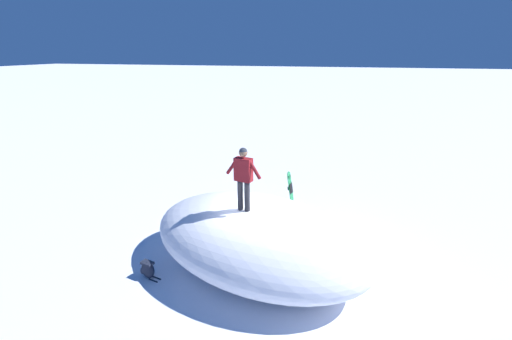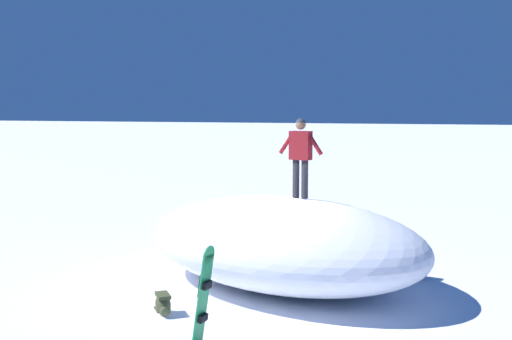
{
  "view_description": "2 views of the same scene",
  "coord_description": "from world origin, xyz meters",
  "px_view_note": "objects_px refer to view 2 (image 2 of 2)",
  "views": [
    {
      "loc": [
        1.98,
        -8.39,
        5.67
      ],
      "look_at": [
        -0.34,
        0.11,
        2.69
      ],
      "focal_mm": 25.12,
      "sensor_mm": 36.0,
      "label": 1
    },
    {
      "loc": [
        -3.35,
        11.43,
        3.65
      ],
      "look_at": [
        0.29,
        0.05,
        2.38
      ],
      "focal_mm": 41.84,
      "sensor_mm": 36.0,
      "label": 2
    }
  ],
  "objects_px": {
    "snowboarder_standing": "(301,151)",
    "snowboard_primary_upright": "(204,295)",
    "backpack_near": "(417,268)",
    "backpack_far": "(163,304)"
  },
  "relations": [
    {
      "from": "snowboarder_standing",
      "to": "snowboard_primary_upright",
      "type": "relative_size",
      "value": 1.02
    },
    {
      "from": "snowboarder_standing",
      "to": "backpack_near",
      "type": "xyz_separation_m",
      "value": [
        -2.33,
        -1.0,
        -2.51
      ]
    },
    {
      "from": "backpack_near",
      "to": "snowboarder_standing",
      "type": "bearing_deg",
      "value": 23.13
    },
    {
      "from": "snowboarder_standing",
      "to": "snowboard_primary_upright",
      "type": "xyz_separation_m",
      "value": [
        0.57,
        3.79,
        -1.93
      ]
    },
    {
      "from": "backpack_near",
      "to": "backpack_far",
      "type": "relative_size",
      "value": 0.96
    },
    {
      "from": "backpack_near",
      "to": "backpack_far",
      "type": "bearing_deg",
      "value": 41.25
    },
    {
      "from": "snowboarder_standing",
      "to": "snowboard_primary_upright",
      "type": "bearing_deg",
      "value": 81.38
    },
    {
      "from": "snowboarder_standing",
      "to": "backpack_far",
      "type": "bearing_deg",
      "value": 55.42
    },
    {
      "from": "snowboarder_standing",
      "to": "backpack_far",
      "type": "xyz_separation_m",
      "value": [
        1.83,
        2.65,
        -2.56
      ]
    },
    {
      "from": "snowboard_primary_upright",
      "to": "backpack_far",
      "type": "xyz_separation_m",
      "value": [
        1.26,
        -1.13,
        -0.63
      ]
    }
  ]
}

